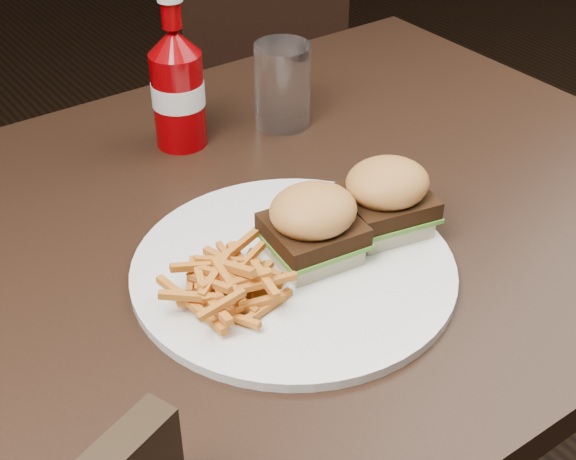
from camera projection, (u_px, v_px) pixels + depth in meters
dining_table at (236, 244)px, 0.93m from camera, size 1.20×0.80×0.04m
chair_far at (244, 94)px, 1.93m from camera, size 0.47×0.47×0.04m
plate at (293, 269)px, 0.85m from camera, size 0.34×0.34×0.01m
sandwich_half_a at (312, 249)px, 0.85m from camera, size 0.09×0.09×0.02m
sandwich_half_b at (384, 220)px, 0.90m from camera, size 0.10×0.09×0.02m
fries_pile at (227, 282)px, 0.79m from camera, size 0.12×0.12×0.04m
ketchup_bottle at (179, 103)px, 1.05m from camera, size 0.08×0.08×0.14m
tumbler at (283, 87)px, 1.10m from camera, size 0.10×0.10×0.12m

